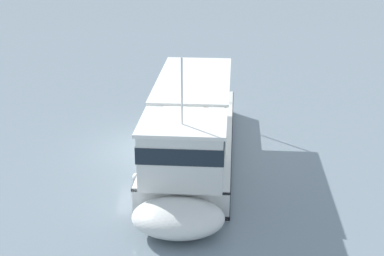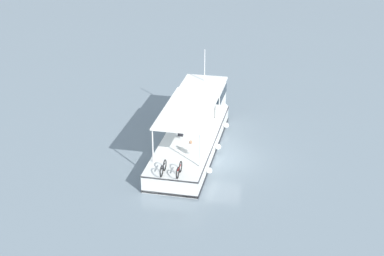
# 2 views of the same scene
# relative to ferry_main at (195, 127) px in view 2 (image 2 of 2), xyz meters

# --- Properties ---
(ground_plane) EXTENTS (400.00, 400.00, 0.00)m
(ground_plane) POSITION_rel_ferry_main_xyz_m (2.24, 1.88, -1.02)
(ground_plane) COLOR gray
(ferry_main) EXTENTS (13.01, 4.50, 5.32)m
(ferry_main) POSITION_rel_ferry_main_xyz_m (0.00, 0.00, 0.00)
(ferry_main) COLOR white
(ferry_main) RESTS_ON ground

